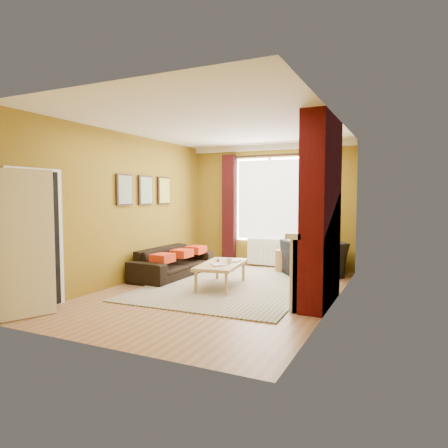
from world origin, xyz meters
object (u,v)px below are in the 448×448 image
(armchair, at_px, (313,259))
(coffee_table, at_px, (221,266))
(wicker_stool, at_px, (284,261))
(floor_lamp, at_px, (323,216))
(sofa, at_px, (173,262))

(armchair, relative_size, coffee_table, 0.80)
(armchair, bearing_deg, wicker_stool, -52.27)
(armchair, xyz_separation_m, floor_lamp, (0.16, 0.10, 0.87))
(coffee_table, distance_m, wicker_stool, 2.00)
(armchair, relative_size, floor_lamp, 0.71)
(wicker_stool, distance_m, floor_lamp, 1.30)
(sofa, height_order, coffee_table, sofa)
(floor_lamp, bearing_deg, coffee_table, -128.13)
(wicker_stool, bearing_deg, sofa, -143.02)
(wicker_stool, bearing_deg, armchair, -16.54)
(sofa, distance_m, wicker_stool, 2.38)
(coffee_table, bearing_deg, floor_lamp, 43.23)
(armchair, height_order, wicker_stool, armchair)
(sofa, height_order, wicker_stool, sofa)
(wicker_stool, bearing_deg, floor_lamp, -6.62)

